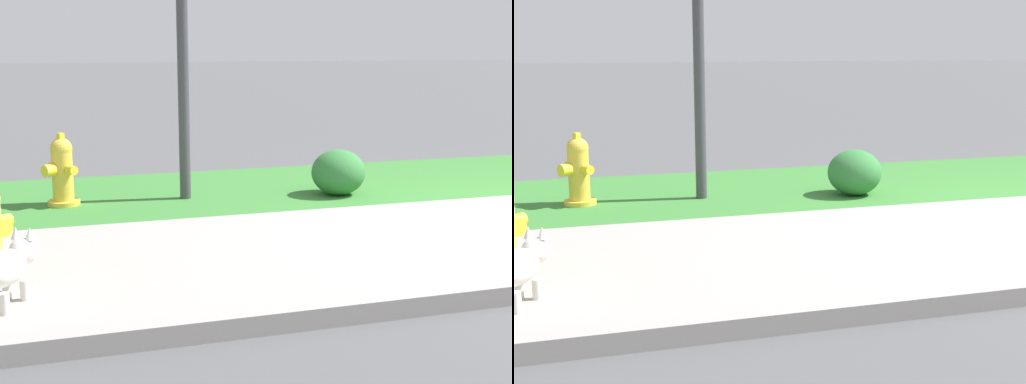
# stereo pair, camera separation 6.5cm
# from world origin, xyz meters

# --- Properties ---
(grass_verge) EXTENTS (18.00, 2.35, 0.01)m
(grass_verge) POSITION_xyz_m (0.00, 2.43, 0.00)
(grass_verge) COLOR #387A33
(grass_verge) RESTS_ON ground
(fire_hydrant_mid_block) EXTENTS (0.35, 0.37, 0.70)m
(fire_hydrant_mid_block) POSITION_xyz_m (-4.30, 2.16, 0.33)
(fire_hydrant_mid_block) COLOR gold
(fire_hydrant_mid_block) RESTS_ON ground
(small_white_dog) EXTENTS (0.37, 0.51, 0.43)m
(small_white_dog) POSITION_xyz_m (-4.71, -0.52, 0.24)
(small_white_dog) COLOR silver
(small_white_dog) RESTS_ON ground
(shrub_bush_near_lamp) EXTENTS (0.55, 0.55, 0.47)m
(shrub_bush_near_lamp) POSITION_xyz_m (-1.57, 1.84, 0.23)
(shrub_bush_near_lamp) COLOR #337538
(shrub_bush_near_lamp) RESTS_ON ground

